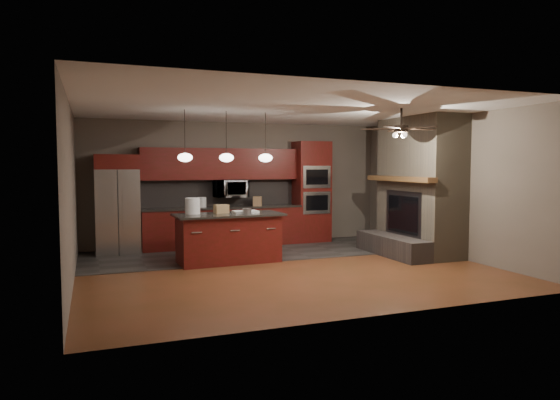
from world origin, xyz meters
name	(u,v)px	position (x,y,z in m)	size (l,w,h in m)	color
ground	(287,268)	(0.00, 0.00, 0.00)	(7.00, 7.00, 0.00)	brown
ceiling	(287,109)	(0.00, 0.00, 2.80)	(7.00, 6.00, 0.02)	white
back_wall	(239,184)	(0.00, 3.00, 1.40)	(7.00, 0.02, 2.80)	#6F6258
right_wall	(449,186)	(3.50, 0.00, 1.40)	(0.02, 6.00, 2.80)	#6F6258
left_wall	(71,193)	(-3.50, 0.00, 1.40)	(0.02, 6.00, 2.80)	#6F6258
slate_tile_patch	(255,251)	(0.00, 1.80, 0.01)	(7.00, 2.40, 0.01)	#312F2C
fireplace_column	(417,191)	(3.04, 0.40, 1.30)	(1.30, 2.10, 2.80)	#6E634F
back_cabinetry	(222,207)	(-0.48, 2.74, 0.89)	(3.59, 0.64, 2.20)	maroon
oven_tower	(311,192)	(1.70, 2.69, 1.19)	(0.80, 0.63, 2.38)	maroon
microwave	(231,189)	(-0.27, 2.75, 1.30)	(0.73, 0.41, 0.50)	silver
refrigerator	(117,204)	(-2.72, 2.62, 1.02)	(0.87, 0.75, 2.04)	silver
kitchen_island	(229,238)	(-0.82, 0.89, 0.47)	(2.04, 0.98, 0.92)	maroon
white_bucket	(193,206)	(-1.46, 1.06, 1.07)	(0.28, 0.28, 0.30)	white
paint_can	(247,211)	(-0.53, 0.66, 0.97)	(0.16, 0.16, 0.11)	#A9A8AD
paint_tray	(245,212)	(-0.49, 0.89, 0.94)	(0.46, 0.32, 0.05)	silver
cardboard_box	(221,209)	(-0.92, 1.02, 1.00)	(0.25, 0.18, 0.16)	#9C7C50
counter_bucket	(202,202)	(-0.94, 2.70, 1.01)	(0.20, 0.20, 0.22)	silver
counter_box	(257,201)	(0.33, 2.65, 1.01)	(0.19, 0.15, 0.21)	#9C7550
pendant_left	(185,157)	(-1.65, 0.70, 1.96)	(0.26, 0.26, 0.92)	black
pendant_center	(226,157)	(-0.90, 0.70, 1.96)	(0.26, 0.26, 0.92)	black
pendant_right	(265,158)	(-0.15, 0.70, 1.96)	(0.26, 0.26, 0.92)	black
ceiling_fan	(401,128)	(1.80, -0.80, 2.46)	(1.27, 1.33, 0.41)	black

